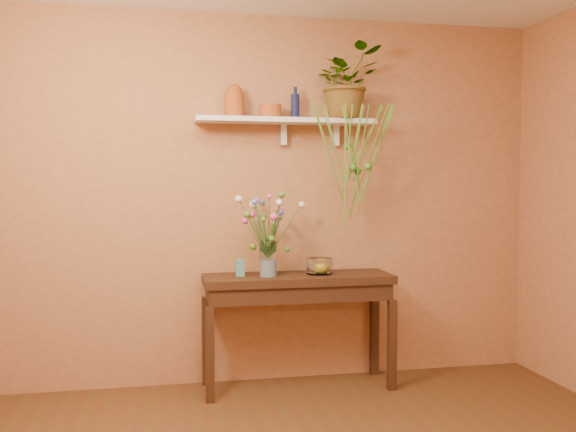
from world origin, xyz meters
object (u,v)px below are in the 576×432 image
Objects in this scene: blue_bottle at (295,106)px; glass_vase at (268,261)px; glass_bowl at (319,267)px; sideboard at (298,291)px; terracotta_jug at (234,102)px; bouquet at (267,218)px; spider_plant at (346,83)px.

blue_bottle is 1.14m from glass_vase.
glass_bowl is (0.15, -0.12, -1.16)m from blue_bottle.
sideboard is 5.37× the size of glass_vase.
blue_bottle reaches higher than sideboard.
glass_vase is at bearing -173.15° from glass_bowl.
terracotta_jug is 0.45m from blue_bottle.
blue_bottle is 1.18m from glass_bowl.
terracotta_jug is at bearing 143.75° from glass_vase.
glass_vase is at bearing -144.61° from blue_bottle.
sideboard is 1.34m from blue_bottle.
bouquet is at bearing -171.38° from sideboard.
sideboard is 2.56× the size of bouquet.
bouquet is 2.77× the size of glass_bowl.
bouquet is 0.53m from glass_bowl.
glass_vase is (-0.22, -0.04, 0.23)m from sideboard.
terracotta_jug reaches higher than glass_vase.
sideboard is 0.24m from glass_bowl.
glass_bowl is at bearing 6.42° from bouquet.
blue_bottle is at bearing 86.98° from sideboard.
bouquet is (0.21, -0.16, -0.82)m from terracotta_jug.
glass_bowl is at bearing -159.98° from spider_plant.
bouquet reaches higher than sideboard.
spider_plant reaches higher than glass_vase.
spider_plant is 1.16m from bouquet.
spider_plant is at bearing 11.78° from glass_vase.
glass_vase is 1.32× the size of glass_bowl.
spider_plant is (0.38, 0.09, 1.51)m from sideboard.
terracotta_jug is 0.45× the size of spider_plant.
sideboard is at bearing -166.85° from spider_plant.
terracotta_jug is 0.86m from bouquet.
bouquet is (-0.61, -0.12, -0.98)m from spider_plant.
bouquet is at bearing -36.96° from terracotta_jug.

